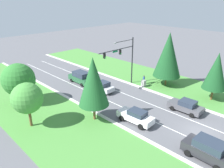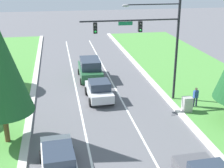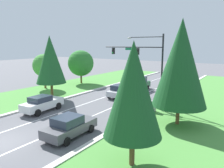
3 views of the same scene
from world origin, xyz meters
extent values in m
cylinder|color=black|center=(6.16, 15.64, 4.12)|extent=(0.20, 0.20, 8.24)
cylinder|color=black|center=(2.30, 15.64, 6.76)|extent=(7.73, 0.12, 0.12)
cube|color=#147042|center=(1.91, 15.64, 6.54)|extent=(1.10, 0.04, 0.28)
cylinder|color=black|center=(4.04, 15.64, 7.91)|extent=(4.25, 0.09, 0.09)
ellipsoid|color=gray|center=(1.91, 15.64, 7.86)|extent=(0.56, 0.28, 0.20)
cube|color=black|center=(3.07, 15.64, 6.26)|extent=(0.28, 0.32, 0.80)
sphere|color=#2D2D2D|center=(3.07, 15.47, 6.49)|extent=(0.16, 0.16, 0.16)
sphere|color=#2D2D2D|center=(3.07, 15.47, 6.26)|extent=(0.16, 0.16, 0.16)
sphere|color=#23D647|center=(3.07, 15.47, 6.02)|extent=(0.16, 0.16, 0.16)
cube|color=black|center=(-0.41, 15.64, 6.26)|extent=(0.28, 0.32, 0.80)
sphere|color=#2D2D2D|center=(-0.41, 15.47, 6.49)|extent=(0.16, 0.16, 0.16)
sphere|color=#2D2D2D|center=(-0.41, 15.47, 6.26)|extent=(0.16, 0.16, 0.16)
sphere|color=#23D647|center=(-0.41, 15.47, 6.02)|extent=(0.16, 0.16, 0.16)
cube|color=white|center=(-3.62, 6.72, 0.77)|extent=(2.01, 4.77, 0.80)
cube|color=#283342|center=(-3.60, 6.44, 1.44)|extent=(1.69, 2.19, 0.56)
cylinder|color=black|center=(-2.85, 8.22, 0.37)|extent=(0.28, 0.75, 0.74)
cylinder|color=black|center=(-4.55, 8.12, 0.37)|extent=(0.28, 0.75, 0.74)
cube|color=silver|center=(-0.05, 16.70, 0.71)|extent=(1.95, 4.16, 0.69)
cube|color=#283342|center=(-0.05, 16.46, 1.39)|extent=(1.70, 1.89, 0.67)
cylinder|color=black|center=(0.82, 18.00, 0.37)|extent=(0.26, 0.74, 0.74)
cylinder|color=black|center=(-0.99, 17.96, 0.37)|extent=(0.26, 0.74, 0.74)
cylinder|color=black|center=(0.88, 15.45, 0.37)|extent=(0.26, 0.74, 0.74)
cylinder|color=black|center=(-0.92, 15.40, 0.37)|extent=(0.26, 0.74, 0.74)
cube|color=#235633|center=(-0.16, 22.24, 0.76)|extent=(2.12, 5.07, 0.91)
cube|color=#283342|center=(-0.17, 22.11, 1.65)|extent=(1.89, 3.05, 0.87)
cylinder|color=black|center=(0.86, 23.79, 0.30)|extent=(0.25, 0.61, 0.60)
cylinder|color=black|center=(-1.16, 23.81, 0.30)|extent=(0.25, 0.61, 0.60)
cylinder|color=black|center=(0.83, 20.66, 0.30)|extent=(0.25, 0.61, 0.60)
cylinder|color=black|center=(-1.19, 20.68, 0.30)|extent=(0.25, 0.61, 0.60)
cube|color=#9E9E99|center=(6.23, 12.96, 0.62)|extent=(0.70, 0.60, 1.24)
cylinder|color=#232842|center=(7.12, 13.68, 0.42)|extent=(0.14, 0.14, 0.84)
cylinder|color=#232842|center=(7.37, 13.74, 0.42)|extent=(0.14, 0.14, 0.84)
cube|color=#2D4C99|center=(7.24, 13.71, 1.14)|extent=(0.42, 0.30, 0.60)
sphere|color=tan|center=(7.24, 13.71, 1.58)|extent=(0.22, 0.22, 0.22)
cylinder|color=brown|center=(-6.77, 10.80, 1.09)|extent=(0.32, 0.32, 2.19)
camera|label=1|loc=(-22.24, -7.87, 14.66)|focal=35.00mm
camera|label=2|loc=(-3.37, -7.53, 10.29)|focal=50.00mm
camera|label=3|loc=(15.02, -7.94, 7.10)|focal=35.00mm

